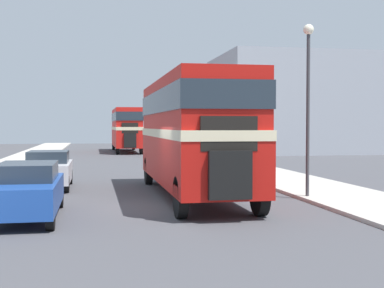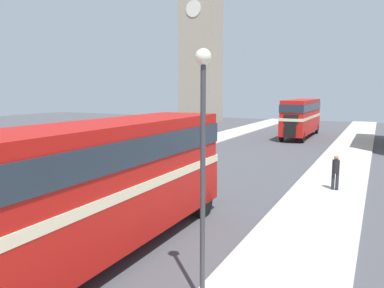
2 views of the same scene
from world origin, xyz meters
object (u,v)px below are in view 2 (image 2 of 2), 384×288
object	(u,v)px
double_decker_bus	(113,175)
bus_distant	(301,115)
pedestrian_walking	(336,170)
street_lamp	(203,140)
car_parked_mid	(70,185)
church_tower	(201,26)

from	to	relation	value
double_decker_bus	bus_distant	xyz separation A→B (m)	(-0.36, 32.92, -0.01)
double_decker_bus	pedestrian_walking	distance (m)	12.01
double_decker_bus	street_lamp	xyz separation A→B (m)	(3.75, -1.46, 1.47)
street_lamp	car_parked_mid	bearing A→B (deg)	151.39
street_lamp	church_tower	distance (m)	54.41
street_lamp	church_tower	bearing A→B (deg)	115.35
car_parked_mid	church_tower	world-z (taller)	church_tower
bus_distant	car_parked_mid	size ratio (longest dim) A/B	2.85
bus_distant	street_lamp	world-z (taller)	street_lamp
bus_distant	church_tower	distance (m)	26.49
car_parked_mid	double_decker_bus	bearing A→B (deg)	-33.30
pedestrian_walking	street_lamp	world-z (taller)	street_lamp
double_decker_bus	street_lamp	size ratio (longest dim) A/B	1.85
car_parked_mid	pedestrian_walking	xyz separation A→B (m)	(10.75, 7.14, 0.34)
car_parked_mid	pedestrian_walking	bearing A→B (deg)	33.60
double_decker_bus	bus_distant	distance (m)	32.92
church_tower	car_parked_mid	bearing A→B (deg)	-72.31
street_lamp	church_tower	size ratio (longest dim) A/B	0.19
pedestrian_walking	street_lamp	xyz separation A→B (m)	(-1.74, -12.06, 2.84)
double_decker_bus	car_parked_mid	size ratio (longest dim) A/B	2.76
car_parked_mid	bus_distant	bearing A→B (deg)	80.56
bus_distant	street_lamp	distance (m)	34.66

